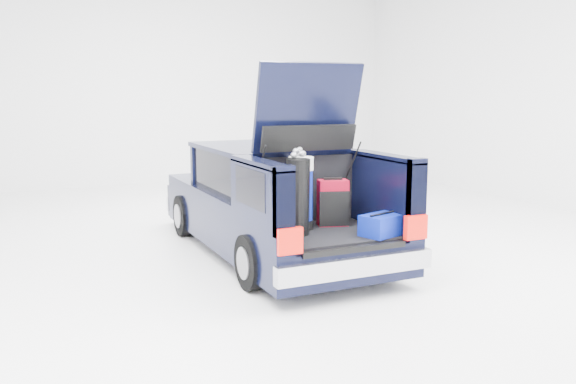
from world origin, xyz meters
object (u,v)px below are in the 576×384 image
blue_golf_bag (301,192)px  blue_duffel (383,225)px  black_golf_bag (298,197)px  red_suitcase (333,203)px  car (269,202)px

blue_golf_bag → blue_duffel: size_ratio=1.71×
black_golf_bag → red_suitcase: bearing=15.0°
red_suitcase → black_golf_bag: (-0.58, -0.26, 0.16)m
red_suitcase → blue_golf_bag: size_ratio=0.60×
black_golf_bag → blue_golf_bag: size_ratio=0.99×
car → blue_golf_bag: bearing=-97.5°
car → red_suitcase: car is taller
red_suitcase → blue_golf_bag: bearing=-161.5°
red_suitcase → blue_duffel: size_ratio=1.03×
blue_duffel → red_suitcase: bearing=93.0°
blue_golf_bag → blue_duffel: (0.68, -0.64, -0.31)m
blue_golf_bag → blue_duffel: bearing=-49.8°
car → blue_duffel: 2.05m
car → blue_duffel: (0.50, -1.99, 0.04)m
red_suitcase → black_golf_bag: black_golf_bag is taller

